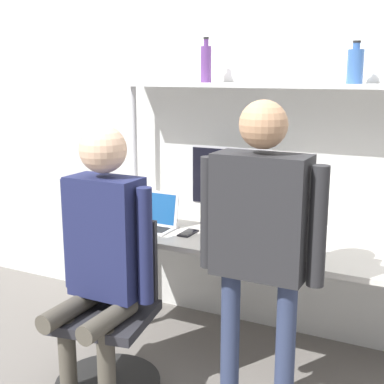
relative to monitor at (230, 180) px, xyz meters
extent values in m
cube|color=silver|center=(0.27, 0.14, 0.35)|extent=(8.00, 0.06, 2.70)
cube|color=beige|center=(0.27, -0.27, -0.27)|extent=(2.06, 0.77, 0.03)
cylinder|color=#A5A5AA|center=(-0.70, -0.59, -0.64)|extent=(0.05, 0.05, 0.72)
cylinder|color=#A5A5AA|center=(-0.70, 0.05, -0.64)|extent=(0.05, 0.05, 0.72)
cube|color=silver|center=(0.27, -0.05, 0.60)|extent=(1.96, 0.30, 0.02)
cylinder|color=#B2B2B7|center=(-0.69, -0.05, -0.19)|extent=(0.04, 0.04, 1.61)
cylinder|color=#B7B7BC|center=(0.00, 0.00, -0.25)|extent=(0.17, 0.17, 0.01)
cylinder|color=#B7B7BC|center=(0.00, 0.00, -0.20)|extent=(0.06, 0.06, 0.08)
cube|color=#B7B7BC|center=(0.00, 0.00, 0.02)|extent=(0.55, 0.01, 0.38)
cube|color=black|center=(0.00, 0.00, 0.02)|extent=(0.52, 0.02, 0.36)
cube|color=silver|center=(-0.35, -0.43, -0.25)|extent=(0.31, 0.21, 0.01)
cube|color=black|center=(-0.35, -0.45, -0.24)|extent=(0.26, 0.12, 0.00)
cube|color=silver|center=(-0.35, -0.35, -0.14)|extent=(0.31, 0.05, 0.21)
cube|color=#194C8C|center=(-0.35, -0.35, -0.14)|extent=(0.27, 0.04, 0.18)
cube|color=black|center=(-0.09, -0.42, -0.25)|extent=(0.07, 0.15, 0.01)
cube|color=black|center=(-0.09, -0.42, -0.24)|extent=(0.06, 0.13, 0.00)
cylinder|color=#4C4C51|center=(-0.27, -1.00, -0.77)|extent=(0.06, 0.06, 0.34)
cube|color=#26262B|center=(-0.27, -1.00, -0.57)|extent=(0.53, 0.53, 0.05)
cube|color=#26262B|center=(-0.31, -0.79, -0.32)|extent=(0.41, 0.11, 0.45)
cylinder|color=#4C473D|center=(-0.39, -1.17, -0.77)|extent=(0.09, 0.09, 0.45)
cylinder|color=#4C473D|center=(-0.15, -1.17, -0.77)|extent=(0.09, 0.09, 0.45)
cylinder|color=#4C473D|center=(-0.39, -1.14, -0.50)|extent=(0.10, 0.38, 0.10)
cylinder|color=#4C473D|center=(-0.15, -1.14, -0.50)|extent=(0.10, 0.38, 0.10)
cube|color=#1E234C|center=(-0.27, -0.97, -0.15)|extent=(0.37, 0.20, 0.62)
cylinder|color=#1E234C|center=(-0.50, -0.97, -0.16)|extent=(0.08, 0.08, 0.59)
cylinder|color=#1E234C|center=(-0.04, -0.97, -0.16)|extent=(0.08, 0.08, 0.59)
sphere|color=#D8AD8C|center=(-0.27, -0.97, 0.30)|extent=(0.24, 0.24, 0.24)
cylinder|color=#2D3856|center=(0.40, -0.92, -0.61)|extent=(0.09, 0.09, 0.78)
cylinder|color=#2D3856|center=(0.67, -0.92, -0.61)|extent=(0.09, 0.09, 0.78)
cube|color=#262628|center=(0.54, -0.92, 0.05)|extent=(0.42, 0.20, 0.55)
cylinder|color=#262628|center=(0.28, -0.92, 0.04)|extent=(0.08, 0.08, 0.52)
cylinder|color=#262628|center=(0.79, -0.92, 0.04)|extent=(0.08, 0.08, 0.52)
sphere|color=tan|center=(0.54, -0.92, 0.46)|extent=(0.21, 0.21, 0.21)
cylinder|color=#593372|center=(-0.15, -0.05, 0.72)|extent=(0.07, 0.07, 0.22)
cylinder|color=#593372|center=(-0.15, -0.05, 0.85)|extent=(0.03, 0.03, 0.04)
cylinder|color=black|center=(-0.15, -0.05, 0.87)|extent=(0.03, 0.03, 0.01)
cylinder|color=#335999|center=(0.74, -0.05, 0.70)|extent=(0.09, 0.09, 0.18)
cylinder|color=#335999|center=(0.74, -0.05, 0.81)|extent=(0.04, 0.04, 0.03)
cylinder|color=black|center=(0.74, -0.05, 0.83)|extent=(0.04, 0.04, 0.01)
camera|label=1|loc=(1.30, -3.08, 0.67)|focal=50.00mm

